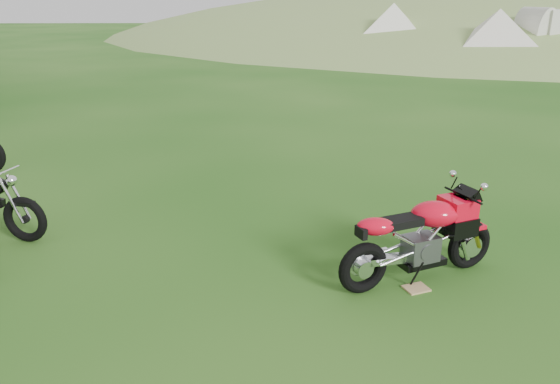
{
  "coord_description": "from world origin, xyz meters",
  "views": [
    {
      "loc": [
        -0.23,
        -4.75,
        2.76
      ],
      "look_at": [
        -0.08,
        0.4,
        0.91
      ],
      "focal_mm": 35.0,
      "sensor_mm": 36.0,
      "label": 1
    }
  ],
  "objects_px": {
    "plywood_board": "(416,288)",
    "tent_mid": "(392,31)",
    "tent_right": "(497,37)",
    "sport_motorcycle": "(421,232)"
  },
  "relations": [
    {
      "from": "plywood_board",
      "to": "tent_mid",
      "type": "xyz_separation_m",
      "value": [
        4.45,
        21.28,
        1.27
      ]
    },
    {
      "from": "tent_right",
      "to": "tent_mid",
      "type": "bearing_deg",
      "value": 152.55
    },
    {
      "from": "sport_motorcycle",
      "to": "tent_right",
      "type": "distance_m",
      "value": 19.49
    },
    {
      "from": "plywood_board",
      "to": "tent_right",
      "type": "distance_m",
      "value": 19.74
    },
    {
      "from": "tent_mid",
      "to": "tent_right",
      "type": "bearing_deg",
      "value": -28.96
    },
    {
      "from": "sport_motorcycle",
      "to": "tent_mid",
      "type": "bearing_deg",
      "value": 56.43
    },
    {
      "from": "plywood_board",
      "to": "tent_mid",
      "type": "relative_size",
      "value": 0.08
    },
    {
      "from": "sport_motorcycle",
      "to": "tent_mid",
      "type": "relative_size",
      "value": 0.59
    },
    {
      "from": "plywood_board",
      "to": "sport_motorcycle",
      "type": "bearing_deg",
      "value": 74.92
    },
    {
      "from": "plywood_board",
      "to": "tent_right",
      "type": "height_order",
      "value": "tent_right"
    }
  ]
}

